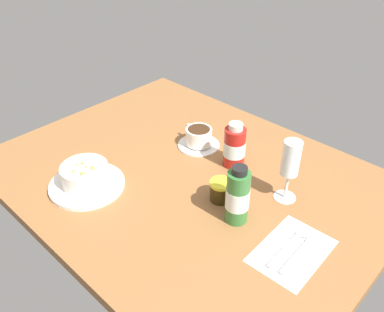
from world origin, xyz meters
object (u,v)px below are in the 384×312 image
Objects in this scene: sauce_bottle_red at (234,147)px; wine_glass at (291,162)px; coffee_cup at (199,138)px; jam_jar at (221,191)px; porridge_bowl at (86,177)px; cutlery_setting at (293,250)px; sauce_bottle_green at (238,196)px.

wine_glass is at bearing -7.12° from sauce_bottle_red.
jam_jar is (22.02, -15.22, 0.06)cm from coffee_cup.
coffee_cup is at bearing 178.60° from sauce_bottle_red.
cutlery_setting is (54.07, 19.13, -3.03)cm from porridge_bowl.
porridge_bowl is at bearing -154.24° from sauce_bottle_green.
cutlery_setting is 49.23cm from coffee_cup.
cutlery_setting is 24.17cm from jam_jar.
wine_glass is 20.51cm from sauce_bottle_red.
wine_glass reaches higher than jam_jar.
wine_glass is 16.75cm from sauce_bottle_green.
porridge_bowl is 3.44× the size of jam_jar.
jam_jar is at bearing 35.42° from porridge_bowl.
jam_jar is (30.17, 21.46, -0.35)cm from porridge_bowl.
wine_glass is at bearing -4.70° from coffee_cup.
wine_glass is 19.46cm from jam_jar.
porridge_bowl is at bearing -141.28° from wine_glass.
jam_jar is at bearing -34.65° from coffee_cup.
porridge_bowl is 1.02× the size of cutlery_setting.
coffee_cup is at bearing 148.32° from sauce_bottle_green.
cutlery_setting is 1.46× the size of sauce_bottle_red.
sauce_bottle_green is (29.77, -18.37, 4.51)cm from coffee_cup.
porridge_bowl reaches higher than jam_jar.
coffee_cup is at bearing 145.35° from jam_jar.
coffee_cup reaches higher than cutlery_setting.
porridge_bowl is at bearing -160.52° from cutlery_setting.
sauce_bottle_red is at bearing 130.29° from sauce_bottle_green.
cutlery_setting is at bearing -28.69° from sauce_bottle_red.
porridge_bowl is at bearing -102.53° from coffee_cup.
porridge_bowl is 42.31cm from sauce_bottle_green.
jam_jar is at bearing -134.22° from wine_glass.
cutlery_setting is 22.14cm from wine_glass.
cutlery_setting is at bearing 19.48° from porridge_bowl.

